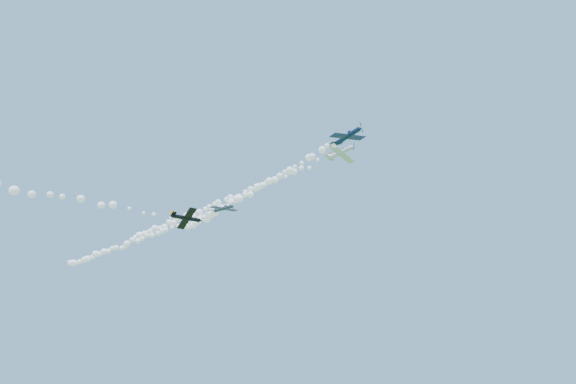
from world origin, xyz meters
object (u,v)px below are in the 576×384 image
Objects in this scene: plane_black at (187,218)px; plane_white at (340,152)px; plane_navy at (348,136)px; plane_grey at (224,208)px.

plane_white is at bearing -16.26° from plane_black.
plane_white is 9.70m from plane_navy.
plane_navy is at bearing 2.46° from plane_grey.
plane_grey reaches higher than plane_black.
plane_navy is 1.31× the size of plane_black.
plane_white reaches higher than plane_navy.
plane_navy is 34.75m from plane_grey.
plane_grey is 22.86m from plane_black.
plane_white is at bearing 146.01° from plane_navy.
plane_white is 35.02m from plane_black.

